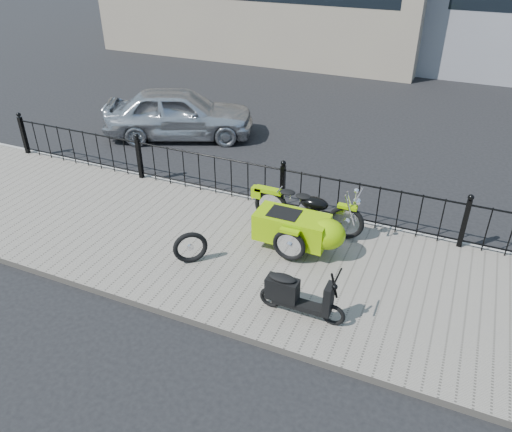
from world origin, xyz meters
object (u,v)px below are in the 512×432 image
at_px(motorcycle_sidecar, 304,225).
at_px(sedan_car, 179,113).
at_px(spare_tire, 190,248).
at_px(scooter, 296,295).

distance_m(motorcycle_sidecar, sedan_car, 6.40).
height_order(spare_tire, sedan_car, sedan_car).
relative_size(motorcycle_sidecar, scooter, 1.68).
bearing_deg(sedan_car, spare_tire, -170.64).
bearing_deg(scooter, motorcycle_sidecar, 105.52).
distance_m(scooter, sedan_car, 7.93).
height_order(motorcycle_sidecar, scooter, motorcycle_sidecar).
height_order(scooter, sedan_car, sedan_car).
relative_size(scooter, sedan_car, 0.34).
relative_size(motorcycle_sidecar, spare_tire, 3.73).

